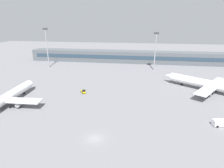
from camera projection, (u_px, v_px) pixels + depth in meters
ground_plane at (114, 90)px, 91.18m from camera, size 400.00×400.00×0.00m
terminal_building at (125, 57)px, 150.34m from camera, size 153.13×12.13×9.00m
airplane_near at (6, 98)px, 73.69m from camera, size 29.26×41.99×10.37m
airplane_mid at (210, 85)px, 87.82m from camera, size 39.89×30.97×11.53m
baggage_tug_yellow at (83, 91)px, 87.09m from camera, size 3.23×3.83×1.75m
service_van_white at (221, 123)px, 59.90m from camera, size 5.52×3.19×2.08m
floodlight_tower_west at (47, 45)px, 130.54m from camera, size 3.20×0.80×27.18m
floodlight_tower_east at (155, 49)px, 122.98m from camera, size 3.20×0.80×24.87m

